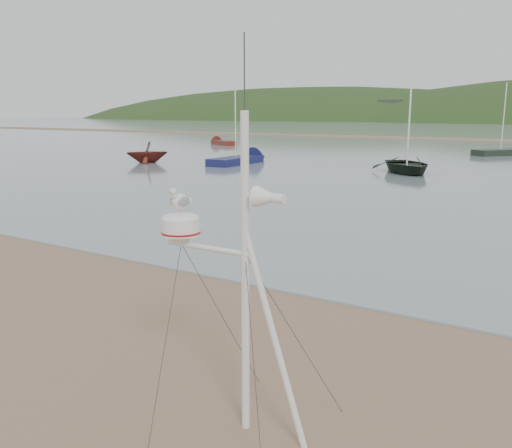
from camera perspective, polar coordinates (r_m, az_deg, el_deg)
The scene contains 6 objects.
ground at distance 9.17m, azimuth -17.47°, elevation -12.31°, with size 560.00×560.00×0.00m, color brown.
mast_rig at distance 6.33m, azimuth -1.76°, elevation -12.31°, with size 1.98×2.11×4.46m.
boat_dark at distance 33.65m, azimuth 15.77°, elevation 9.16°, with size 3.36×0.97×4.70m, color black.
boat_red at distance 39.99m, azimuth -11.43°, elevation 8.38°, with size 2.46×1.50×2.86m, color #5A1B14.
dinghy_red_far at distance 61.87m, azimuth -3.93°, elevation 8.60°, with size 5.37×3.83×1.32m.
sailboat_blue_near at distance 39.69m, azimuth -0.80°, elevation 6.90°, with size 1.86×6.72×6.64m.
Camera 1 is at (6.56, -5.27, 3.65)m, focal length 38.00 mm.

